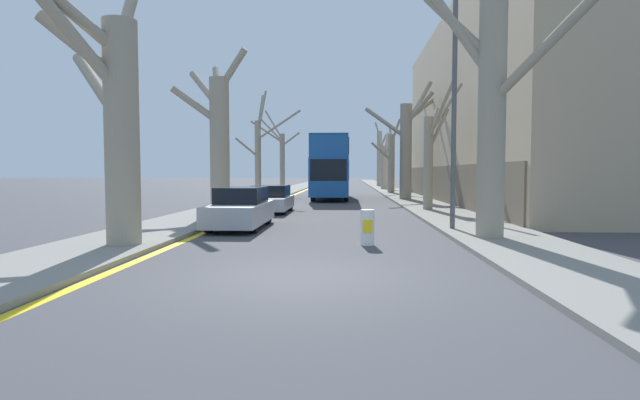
# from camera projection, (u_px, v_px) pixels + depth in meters

# --- Properties ---
(ground_plane) EXTENTS (300.00, 300.00, 0.00)m
(ground_plane) POSITION_uv_depth(u_px,v_px,m) (298.00, 277.00, 9.26)
(ground_plane) COLOR #424247
(sidewalk_left) EXTENTS (2.92, 120.00, 0.12)m
(sidewalk_left) POSITION_uv_depth(u_px,v_px,m) (295.00, 188.00, 59.40)
(sidewalk_left) COLOR gray
(sidewalk_left) RESTS_ON ground
(sidewalk_right) EXTENTS (2.92, 120.00, 0.12)m
(sidewalk_right) POSITION_uv_depth(u_px,v_px,m) (385.00, 188.00, 58.81)
(sidewalk_right) COLOR gray
(sidewalk_right) RESTS_ON ground
(building_facade_right) EXTENTS (10.08, 30.00, 11.63)m
(building_facade_right) POSITION_uv_depth(u_px,v_px,m) (526.00, 109.00, 30.57)
(building_facade_right) COLOR tan
(building_facade_right) RESTS_ON ground
(kerb_line_stripe) EXTENTS (0.24, 120.00, 0.01)m
(kerb_line_stripe) POSITION_uv_depth(u_px,v_px,m) (309.00, 188.00, 59.31)
(kerb_line_stripe) COLOR yellow
(kerb_line_stripe) RESTS_ON ground
(street_tree_left_0) EXTENTS (2.77, 4.35, 8.17)m
(street_tree_left_0) POSITION_uv_depth(u_px,v_px,m) (116.00, 113.00, 12.51)
(street_tree_left_0) COLOR gray
(street_tree_left_0) RESTS_ON ground
(street_tree_left_1) EXTENTS (3.45, 2.98, 7.33)m
(street_tree_left_1) POSITION_uv_depth(u_px,v_px,m) (218.00, 137.00, 22.13)
(street_tree_left_1) COLOR gray
(street_tree_left_1) RESTS_ON ground
(street_tree_left_2) EXTENTS (4.25, 3.68, 7.54)m
(street_tree_left_2) POSITION_uv_depth(u_px,v_px,m) (259.00, 152.00, 33.03)
(street_tree_left_2) COLOR gray
(street_tree_left_2) RESTS_ON ground
(street_tree_left_3) EXTENTS (4.17, 2.72, 7.51)m
(street_tree_left_3) POSITION_uv_depth(u_px,v_px,m) (280.00, 157.00, 43.56)
(street_tree_left_3) COLOR gray
(street_tree_left_3) RESTS_ON ground
(street_tree_right_0) EXTENTS (3.83, 3.76, 7.63)m
(street_tree_right_0) POSITION_uv_depth(u_px,v_px,m) (491.00, 106.00, 13.86)
(street_tree_right_0) COLOR gray
(street_tree_right_0) RESTS_ON ground
(street_tree_right_1) EXTENTS (1.94, 4.92, 6.34)m
(street_tree_right_1) POSITION_uv_depth(u_px,v_px,m) (431.00, 152.00, 24.49)
(street_tree_right_1) COLOR gray
(street_tree_right_1) RESTS_ON ground
(street_tree_right_2) EXTENTS (5.50, 3.15, 8.10)m
(street_tree_right_2) POSITION_uv_depth(u_px,v_px,m) (407.00, 144.00, 33.93)
(street_tree_right_2) COLOR gray
(street_tree_right_2) RESTS_ON ground
(street_tree_right_3) EXTENTS (2.70, 2.99, 6.62)m
(street_tree_right_3) POSITION_uv_depth(u_px,v_px,m) (391.00, 161.00, 44.35)
(street_tree_right_3) COLOR gray
(street_tree_right_3) RESTS_ON ground
(street_tree_right_4) EXTENTS (1.78, 4.58, 6.41)m
(street_tree_right_4) POSITION_uv_depth(u_px,v_px,m) (385.00, 163.00, 54.44)
(street_tree_right_4) COLOR gray
(street_tree_right_4) RESTS_ON ground
(street_tree_right_5) EXTENTS (2.50, 2.85, 8.57)m
(street_tree_right_5) POSITION_uv_depth(u_px,v_px,m) (380.00, 157.00, 65.57)
(street_tree_right_5) COLOR gray
(street_tree_right_5) RESTS_ON ground
(double_decker_bus) EXTENTS (2.57, 10.05, 4.41)m
(double_decker_bus) POSITION_uv_depth(u_px,v_px,m) (331.00, 165.00, 36.12)
(double_decker_bus) COLOR #19519E
(double_decker_bus) RESTS_ON ground
(parked_car_0) EXTENTS (1.71, 4.49, 1.42)m
(parked_car_0) POSITION_uv_depth(u_px,v_px,m) (241.00, 209.00, 17.36)
(parked_car_0) COLOR #9EA3AD
(parked_car_0) RESTS_ON ground
(parked_car_1) EXTENTS (1.84, 4.27, 1.31)m
(parked_car_1) POSITION_uv_depth(u_px,v_px,m) (271.00, 199.00, 24.16)
(parked_car_1) COLOR #9EA3AD
(parked_car_1) RESTS_ON ground
(lamp_post) EXTENTS (1.40, 0.20, 8.64)m
(lamp_post) POSITION_uv_depth(u_px,v_px,m) (451.00, 84.00, 15.99)
(lamp_post) COLOR #4C4F54
(lamp_post) RESTS_ON ground
(traffic_bollard) EXTENTS (0.37, 0.38, 0.95)m
(traffic_bollard) POSITION_uv_depth(u_px,v_px,m) (367.00, 227.00, 13.30)
(traffic_bollard) COLOR white
(traffic_bollard) RESTS_ON ground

